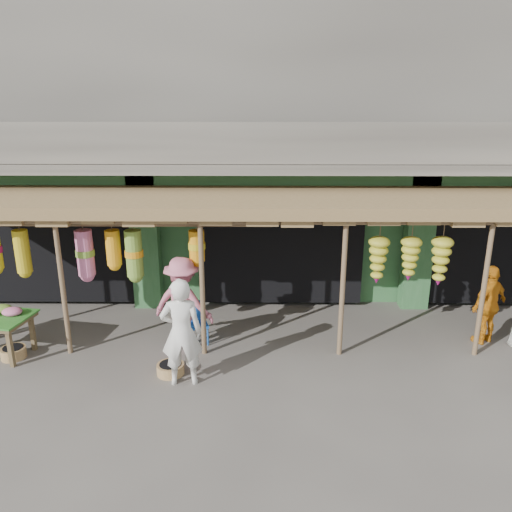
{
  "coord_description": "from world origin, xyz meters",
  "views": [
    {
      "loc": [
        -0.46,
        -8.5,
        4.49
      ],
      "look_at": [
        -0.55,
        1.0,
        1.52
      ],
      "focal_mm": 35.0,
      "sensor_mm": 36.0,
      "label": 1
    }
  ],
  "objects_px": {
    "blue_chair": "(197,320)",
    "person_front": "(181,332)",
    "person_shopper": "(183,304)",
    "person_vendor": "(489,305)"
  },
  "relations": [
    {
      "from": "blue_chair",
      "to": "person_front",
      "type": "relative_size",
      "value": 0.44
    },
    {
      "from": "person_front",
      "to": "person_shopper",
      "type": "bearing_deg",
      "value": -88.11
    },
    {
      "from": "person_vendor",
      "to": "person_shopper",
      "type": "distance_m",
      "value": 5.79
    },
    {
      "from": "blue_chair",
      "to": "person_vendor",
      "type": "bearing_deg",
      "value": -16.9
    },
    {
      "from": "person_vendor",
      "to": "person_shopper",
      "type": "bearing_deg",
      "value": -28.84
    },
    {
      "from": "person_front",
      "to": "person_shopper",
      "type": "height_order",
      "value": "person_front"
    },
    {
      "from": "blue_chair",
      "to": "person_front",
      "type": "bearing_deg",
      "value": -108.78
    },
    {
      "from": "person_front",
      "to": "person_vendor",
      "type": "relative_size",
      "value": 1.18
    },
    {
      "from": "person_front",
      "to": "person_shopper",
      "type": "relative_size",
      "value": 1.03
    },
    {
      "from": "blue_chair",
      "to": "person_shopper",
      "type": "relative_size",
      "value": 0.45
    }
  ]
}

